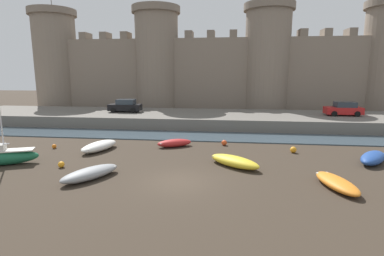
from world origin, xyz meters
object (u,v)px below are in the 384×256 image
at_px(mooring_buoy_mid_mud, 61,165).
at_px(car_quay_centre_east, 125,106).
at_px(rowboat_midflat_centre, 174,143).
at_px(mooring_buoy_near_channel, 224,143).
at_px(rowboat_foreground_centre, 90,173).
at_px(rowboat_foreground_right, 373,158).
at_px(rowboat_midflat_right, 234,161).
at_px(car_quay_centre_west, 344,109).
at_px(sailboat_midflat_left, 1,156).
at_px(rowboat_near_channel_left, 337,183).
at_px(rowboat_near_channel_right, 99,146).
at_px(mooring_buoy_off_centre, 293,150).
at_px(mooring_buoy_near_shore, 54,146).

distance_m(mooring_buoy_mid_mud, car_quay_centre_east, 18.51).
relative_size(rowboat_midflat_centre, mooring_buoy_near_channel, 6.62).
height_order(rowboat_foreground_centre, rowboat_foreground_right, rowboat_foreground_right).
xyz_separation_m(rowboat_midflat_right, mooring_buoy_near_channel, (-0.79, 5.96, -0.14)).
relative_size(rowboat_midflat_right, car_quay_centre_west, 0.96).
relative_size(sailboat_midflat_left, mooring_buoy_mid_mud, 13.68).
bearing_deg(rowboat_near_channel_left, mooring_buoy_mid_mud, 174.86).
relative_size(mooring_buoy_mid_mud, car_quay_centre_east, 0.10).
distance_m(sailboat_midflat_left, rowboat_near_channel_right, 6.92).
bearing_deg(sailboat_midflat_left, rowboat_midflat_centre, 30.50).
distance_m(rowboat_midflat_right, car_quay_centre_west, 21.23).
relative_size(sailboat_midflat_left, rowboat_midflat_centre, 1.83).
bearing_deg(mooring_buoy_off_centre, car_quay_centre_east, 145.83).
bearing_deg(rowboat_near_channel_left, mooring_buoy_off_centre, 96.66).
relative_size(rowboat_midflat_centre, mooring_buoy_off_centre, 6.33).
xyz_separation_m(rowboat_near_channel_right, car_quay_centre_west, (24.05, 13.82, 1.75)).
height_order(rowboat_near_channel_left, rowboat_midflat_right, rowboat_midflat_right).
xyz_separation_m(mooring_buoy_mid_mud, car_quay_centre_west, (24.76, 18.39, 1.94)).
height_order(rowboat_midflat_centre, mooring_buoy_near_channel, rowboat_midflat_centre).
bearing_deg(rowboat_foreground_right, mooring_buoy_off_centre, 157.01).
height_order(rowboat_near_channel_left, mooring_buoy_off_centre, rowboat_near_channel_left).
xyz_separation_m(rowboat_near_channel_left, mooring_buoy_off_centre, (-0.86, 7.41, -0.06)).
bearing_deg(sailboat_midflat_left, car_quay_centre_west, 32.11).
relative_size(sailboat_midflat_left, car_quay_centre_west, 1.42).
bearing_deg(sailboat_midflat_left, rowboat_foreground_right, 7.92).
xyz_separation_m(sailboat_midflat_left, rowboat_near_channel_right, (5.21, 4.55, -0.23)).
bearing_deg(car_quay_centre_west, rowboat_foreground_centre, -137.12).
height_order(rowboat_midflat_centre, car_quay_centre_west, car_quay_centre_west).
distance_m(mooring_buoy_near_channel, mooring_buoy_mid_mud, 13.39).
relative_size(rowboat_midflat_centre, mooring_buoy_mid_mud, 7.47).
bearing_deg(mooring_buoy_off_centre, rowboat_midflat_right, -139.18).
height_order(rowboat_midflat_right, rowboat_midflat_centre, rowboat_midflat_right).
bearing_deg(rowboat_foreground_centre, rowboat_near_channel_left, 1.07).
distance_m(rowboat_foreground_right, rowboat_midflat_centre, 15.29).
xyz_separation_m(mooring_buoy_near_channel, car_quay_centre_west, (13.77, 10.75, 1.91)).
bearing_deg(mooring_buoy_mid_mud, mooring_buoy_off_centre, 19.37).
bearing_deg(car_quay_centre_west, rowboat_midflat_right, -127.82).
distance_m(rowboat_near_channel_right, car_quay_centre_west, 27.79).
height_order(mooring_buoy_near_channel, mooring_buoy_off_centre, mooring_buoy_off_centre).
height_order(rowboat_near_channel_left, rowboat_midflat_centre, rowboat_midflat_centre).
distance_m(rowboat_midflat_right, mooring_buoy_near_shore, 15.55).
distance_m(rowboat_foreground_centre, mooring_buoy_mid_mud, 3.50).
xyz_separation_m(rowboat_near_channel_right, mooring_buoy_off_centre, (15.89, 1.26, -0.15)).
bearing_deg(mooring_buoy_mid_mud, rowboat_midflat_centre, 44.71).
distance_m(sailboat_midflat_left, rowboat_midflat_right, 16.37).
bearing_deg(rowboat_near_channel_left, rowboat_near_channel_right, 159.86).
distance_m(sailboat_midflat_left, mooring_buoy_near_channel, 17.27).
bearing_deg(mooring_buoy_near_channel, mooring_buoy_near_shore, -168.87).
bearing_deg(mooring_buoy_near_shore, rowboat_midflat_right, -11.56).
height_order(rowboat_near_channel_left, mooring_buoy_mid_mud, rowboat_near_channel_left).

